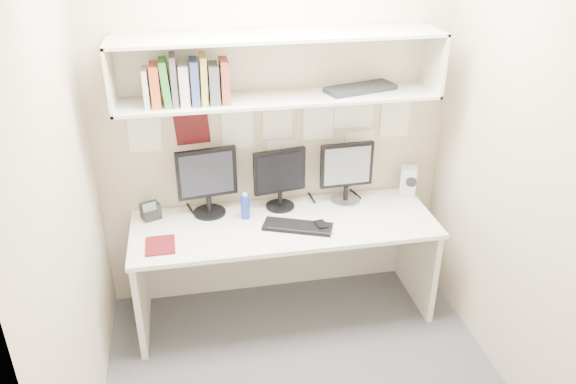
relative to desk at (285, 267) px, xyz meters
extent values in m
cube|color=#45464A|center=(0.00, -0.65, -0.37)|extent=(2.40, 2.00, 0.01)
cube|color=#BEAD91|center=(0.00, 0.35, 0.93)|extent=(2.40, 0.02, 2.60)
cube|color=#BEAD91|center=(0.00, -1.65, 0.93)|extent=(2.40, 0.02, 2.60)
cube|color=#BEAD91|center=(-1.20, -0.65, 0.93)|extent=(0.02, 2.00, 2.60)
cube|color=#BEAD91|center=(1.20, -0.65, 0.93)|extent=(0.02, 2.00, 2.60)
cube|color=silver|center=(0.00, -0.01, 0.35)|extent=(2.00, 0.70, 0.03)
cube|color=beige|center=(0.00, 0.32, -0.02)|extent=(1.96, 0.02, 0.70)
cube|color=beige|center=(0.00, 0.16, 1.16)|extent=(2.00, 0.38, 0.02)
cube|color=beige|center=(0.00, 0.16, 1.54)|extent=(2.00, 0.38, 0.02)
cube|color=beige|center=(0.00, 0.34, 1.35)|extent=(2.00, 0.02, 0.40)
cube|color=beige|center=(-0.99, 0.16, 1.35)|extent=(0.02, 0.38, 0.40)
cube|color=beige|center=(0.99, 0.16, 1.35)|extent=(0.02, 0.38, 0.40)
cylinder|color=black|center=(-0.48, 0.21, 0.37)|extent=(0.22, 0.22, 0.02)
cylinder|color=black|center=(-0.48, 0.21, 0.43)|extent=(0.04, 0.04, 0.11)
cube|color=black|center=(-0.48, 0.22, 0.66)|extent=(0.40, 0.09, 0.34)
cube|color=black|center=(-0.48, 0.20, 0.66)|extent=(0.35, 0.05, 0.29)
cylinder|color=black|center=(0.01, 0.21, 0.37)|extent=(0.20, 0.20, 0.01)
cylinder|color=black|center=(0.01, 0.21, 0.43)|extent=(0.03, 0.03, 0.10)
cube|color=black|center=(0.01, 0.22, 0.63)|extent=(0.36, 0.09, 0.31)
cube|color=black|center=(0.01, 0.20, 0.63)|extent=(0.31, 0.05, 0.26)
cylinder|color=#A5A5AA|center=(0.48, 0.21, 0.37)|extent=(0.20, 0.20, 0.01)
cylinder|color=black|center=(0.48, 0.21, 0.43)|extent=(0.03, 0.03, 0.10)
cube|color=black|center=(0.48, 0.22, 0.64)|extent=(0.37, 0.05, 0.32)
cube|color=#A2A3A7|center=(0.48, 0.20, 0.64)|extent=(0.33, 0.02, 0.27)
cube|color=black|center=(0.07, -0.09, 0.37)|extent=(0.47, 0.31, 0.02)
cube|color=black|center=(0.22, -0.12, 0.38)|extent=(0.08, 0.11, 0.03)
cube|color=#B6B6B1|center=(0.94, 0.22, 0.47)|extent=(0.14, 0.14, 0.22)
cylinder|color=black|center=(0.94, 0.16, 0.49)|extent=(0.07, 0.03, 0.08)
cylinder|color=navy|center=(-0.24, 0.10, 0.45)|extent=(0.06, 0.06, 0.17)
cylinder|color=white|center=(-0.24, 0.10, 0.54)|extent=(0.03, 0.03, 0.02)
cube|color=#5B0F13|center=(-0.80, -0.15, 0.37)|extent=(0.18, 0.22, 0.01)
cube|color=black|center=(-0.86, 0.22, 0.42)|extent=(0.14, 0.13, 0.11)
cube|color=#4C6659|center=(-0.86, 0.16, 0.48)|extent=(0.08, 0.04, 0.06)
cube|color=beige|center=(-0.79, 0.12, 1.28)|extent=(0.03, 0.18, 0.22)
cube|color=#BB4522|center=(-0.74, 0.12, 1.30)|extent=(0.05, 0.18, 0.25)
cube|color=#2A7A28|center=(-0.68, 0.12, 1.31)|extent=(0.04, 0.18, 0.27)
cube|color=#4D4B50|center=(-0.63, 0.12, 1.32)|extent=(0.03, 0.18, 0.29)
cube|color=#B9BBB5|center=(-0.58, 0.12, 1.29)|extent=(0.05, 0.18, 0.24)
cube|color=navy|center=(-0.51, 0.12, 1.31)|extent=(0.05, 0.18, 0.26)
cube|color=#A39936|center=(-0.46, 0.12, 1.32)|extent=(0.04, 0.18, 0.29)
cube|color=#474649|center=(-0.40, 0.12, 1.29)|extent=(0.06, 0.18, 0.23)
cube|color=brown|center=(-0.34, 0.12, 1.30)|extent=(0.05, 0.18, 0.25)
cube|color=black|center=(0.53, 0.18, 1.19)|extent=(0.49, 0.29, 0.03)
camera|label=1|loc=(-0.58, -3.16, 2.22)|focal=35.00mm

